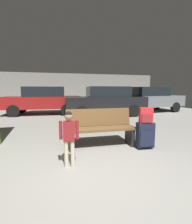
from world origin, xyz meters
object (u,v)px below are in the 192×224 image
parked_car_near (105,100)px  child (69,133)px  backpack_bright (146,115)px  parked_car_far (43,100)px  suitcase (145,135)px  parked_car_side (149,99)px  bench (100,128)px

parked_car_near → child: bearing=-114.1°
backpack_bright → parked_car_far: parked_car_far is taller
suitcase → parked_car_side: (3.72, 5.66, 0.48)m
suitcase → parked_car_side: size_ratio=0.14×
child → parked_car_side: 8.21m
child → bench: bearing=47.2°
bench → parked_car_near: 4.90m
bench → suitcase: 1.04m
parked_car_near → parked_car_far: (-3.22, 1.27, 0.00)m
backpack_bright → parked_car_side: (3.72, 5.66, 0.03)m
bench → backpack_bright: bearing=-25.3°
backpack_bright → child: 1.82m
bench → parked_car_side: 7.00m
parked_car_far → parked_car_near: bearing=-21.6°
suitcase → backpack_bright: bearing=-169.0°
suitcase → backpack_bright: 0.45m
parked_car_near → parked_car_side: size_ratio=0.98×
child → parked_car_far: 6.81m
backpack_bright → parked_car_side: size_ratio=0.08×
parked_car_far → bench: bearing=-74.9°
bench → backpack_bright: backpack_bright is taller
parked_car_near → parked_car_far: same height
parked_car_side → parked_car_far: size_ratio=1.02×
parked_car_side → backpack_bright: bearing=-123.3°
bench → parked_car_far: 6.10m
child → suitcase: bearing=14.5°
backpack_bright → parked_car_far: size_ratio=0.08×
child → parked_car_side: size_ratio=0.23×
suitcase → child: size_ratio=0.62×
parked_car_side → parked_car_far: bearing=174.0°
parked_car_far → parked_car_side: bearing=-6.0°
parked_car_side → child: bearing=-131.8°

